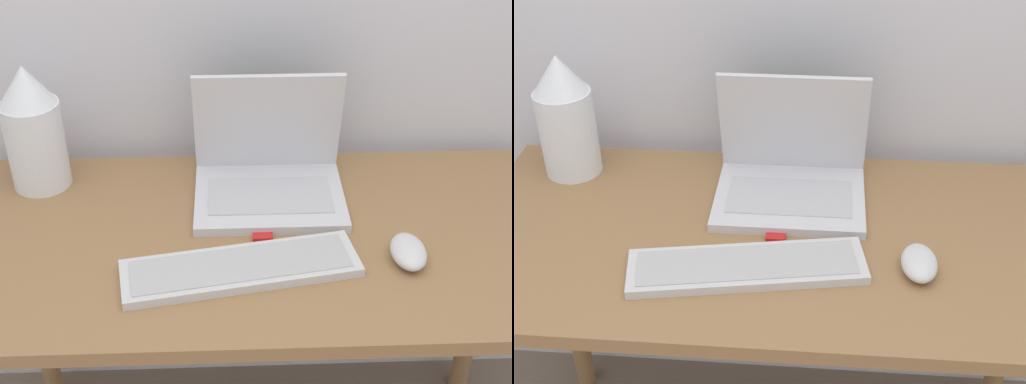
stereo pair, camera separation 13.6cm
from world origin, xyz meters
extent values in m
cube|color=olive|center=(0.00, 0.31, 0.74)|extent=(1.26, 0.62, 0.03)
cylinder|color=olive|center=(-0.57, 0.56, 0.36)|extent=(0.05, 0.05, 0.72)
cylinder|color=olive|center=(0.57, 0.56, 0.36)|extent=(0.05, 0.05, 0.72)
cube|color=silver|center=(0.01, 0.43, 0.76)|extent=(0.31, 0.25, 0.02)
cube|color=#B7B7BC|center=(0.01, 0.42, 0.78)|extent=(0.26, 0.14, 0.00)
cube|color=silver|center=(0.01, 0.52, 0.89)|extent=(0.31, 0.07, 0.24)
cube|color=black|center=(0.01, 0.53, 0.90)|extent=(0.28, 0.05, 0.21)
cube|color=silver|center=(-0.05, 0.19, 0.76)|extent=(0.45, 0.20, 0.02)
cube|color=#B2B2B2|center=(-0.05, 0.19, 0.77)|extent=(0.41, 0.17, 0.00)
ellipsoid|color=silver|center=(0.26, 0.22, 0.77)|extent=(0.07, 0.11, 0.04)
cylinder|color=white|center=(-0.48, 0.52, 0.85)|extent=(0.12, 0.12, 0.19)
cone|color=white|center=(-0.48, 0.52, 0.99)|extent=(0.12, 0.12, 0.08)
cube|color=red|center=(-0.01, 0.31, 0.76)|extent=(0.04, 0.05, 0.01)
camera|label=1|loc=(-0.06, -0.82, 1.61)|focal=50.00mm
camera|label=2|loc=(0.07, -0.82, 1.61)|focal=50.00mm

